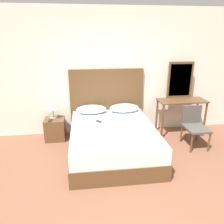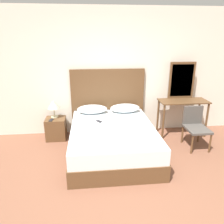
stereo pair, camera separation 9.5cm
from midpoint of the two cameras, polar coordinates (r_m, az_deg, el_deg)
ground_plane at (r=3.11m, az=5.54°, el=-23.82°), size 16.00×16.00×0.00m
wall_back at (r=4.83m, az=0.14°, el=10.13°), size 10.00×0.06×2.70m
bed at (r=4.12m, az=0.81°, el=-7.38°), size 1.54×1.97×0.55m
headboard at (r=4.89m, az=-0.56°, el=2.73°), size 1.61×0.05×1.45m
pillow_left at (r=4.67m, az=-4.62°, el=0.72°), size 0.64×0.33×0.18m
pillow_right at (r=4.74m, az=4.00°, el=1.01°), size 0.64×0.33×0.18m
phone_on_bed at (r=4.24m, az=-2.77°, el=-2.43°), size 0.14×0.16×0.01m
nightstand at (r=4.85m, az=-13.85°, el=-4.20°), size 0.41×0.39×0.46m
table_lamp at (r=4.75m, az=-14.48°, el=1.86°), size 0.26×0.26×0.39m
phone_on_nightstand at (r=4.69m, az=-15.05°, el=-2.04°), size 0.09×0.16×0.01m
vanity_desk at (r=5.03m, az=18.53°, el=1.28°), size 1.04×0.46×0.80m
vanity_mirror at (r=5.08m, az=18.26°, el=7.84°), size 0.57×0.03×0.80m
chair at (r=4.65m, az=21.47°, el=-3.16°), size 0.42×0.51×0.80m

